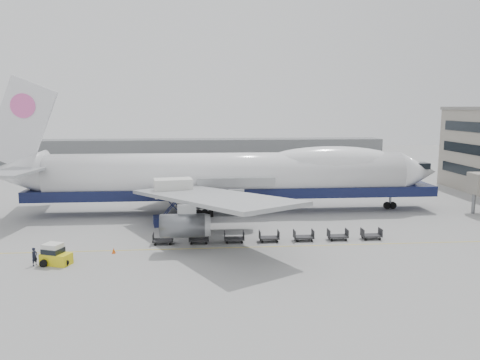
{
  "coord_description": "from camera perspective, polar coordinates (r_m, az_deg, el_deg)",
  "views": [
    {
      "loc": [
        -3.93,
        -56.26,
        15.54
      ],
      "look_at": [
        1.31,
        6.0,
        5.76
      ],
      "focal_mm": 35.0,
      "sensor_mm": 36.0,
      "label": 1
    }
  ],
  "objects": [
    {
      "name": "airliner",
      "position": [
        69.13,
        -0.97,
        0.65
      ],
      "size": [
        67.0,
        55.3,
        19.98
      ],
      "color": "white",
      "rests_on": "ground"
    },
    {
      "name": "dolly_3",
      "position": [
        54.96,
        3.56,
        -6.97
      ],
      "size": [
        2.3,
        1.35,
        1.3
      ],
      "color": "#2D2D30",
      "rests_on": "ground"
    },
    {
      "name": "traffic_cone",
      "position": [
        52.5,
        -15.14,
        -8.32
      ],
      "size": [
        0.4,
        0.4,
        0.6
      ],
      "rotation": [
        0.0,
        0.0,
        -0.02
      ],
      "color": "#E9570C",
      "rests_on": "ground"
    },
    {
      "name": "dolly_1",
      "position": [
        54.4,
        -5.05,
        -7.15
      ],
      "size": [
        2.3,
        1.35,
        1.3
      ],
      "color": "#2D2D30",
      "rests_on": "ground"
    },
    {
      "name": "ground_worker",
      "position": [
        50.97,
        -23.76,
        -8.55
      ],
      "size": [
        0.73,
        0.8,
        1.84
      ],
      "primitive_type": "imported",
      "rotation": [
        0.0,
        0.0,
        1.02
      ],
      "color": "black",
      "rests_on": "ground"
    },
    {
      "name": "ground",
      "position": [
        58.5,
        -0.8,
        -6.51
      ],
      "size": [
        260.0,
        260.0,
        0.0
      ],
      "primitive_type": "plane",
      "color": "gray",
      "rests_on": "ground"
    },
    {
      "name": "baggage_tug",
      "position": [
        50.61,
        -21.64,
        -8.51
      ],
      "size": [
        3.26,
        2.51,
        2.12
      ],
      "rotation": [
        0.0,
        0.0,
        -0.38
      ],
      "color": "yellow",
      "rests_on": "ground"
    },
    {
      "name": "dolly_6",
      "position": [
        57.98,
        15.71,
        -6.45
      ],
      "size": [
        2.3,
        1.35,
        1.3
      ],
      "color": "#2D2D30",
      "rests_on": "ground"
    },
    {
      "name": "catering_truck",
      "position": [
        62.66,
        -8.12,
        -2.31
      ],
      "size": [
        5.7,
        4.31,
        6.18
      ],
      "rotation": [
        0.0,
        0.0,
        0.16
      ],
      "color": "#191F4B",
      "rests_on": "ground"
    },
    {
      "name": "apron_line",
      "position": [
        52.75,
        -0.33,
        -8.23
      ],
      "size": [
        60.0,
        0.15,
        0.01
      ],
      "primitive_type": "cube",
      "color": "gold",
      "rests_on": "ground"
    },
    {
      "name": "dolly_0",
      "position": [
        54.58,
        -9.37,
        -7.19
      ],
      "size": [
        2.3,
        1.35,
        1.3
      ],
      "color": "#2D2D30",
      "rests_on": "ground"
    },
    {
      "name": "dolly_2",
      "position": [
        54.53,
        -0.72,
        -7.08
      ],
      "size": [
        2.3,
        1.35,
        1.3
      ],
      "color": "#2D2D30",
      "rests_on": "ground"
    },
    {
      "name": "dolly_5",
      "position": [
        56.7,
        11.81,
        -6.65
      ],
      "size": [
        2.3,
        1.35,
        1.3
      ],
      "color": "#2D2D30",
      "rests_on": "ground"
    },
    {
      "name": "dolly_4",
      "position": [
        55.69,
        7.75,
        -6.82
      ],
      "size": [
        2.3,
        1.35,
        1.3
      ],
      "color": "#2D2D30",
      "rests_on": "ground"
    },
    {
      "name": "hangar",
      "position": [
        126.98,
        -7.55,
        3.38
      ],
      "size": [
        110.0,
        8.0,
        7.0
      ],
      "primitive_type": "cube",
      "color": "slate",
      "rests_on": "ground"
    }
  ]
}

